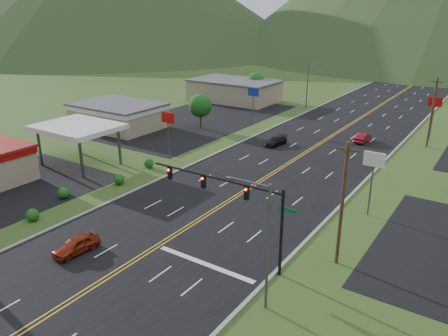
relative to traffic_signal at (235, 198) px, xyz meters
The scene contains 19 objects.
ground 16.32m from the traffic_signal, 114.86° to the right, with size 500.00×500.00×0.00m, color #324418.
road 16.32m from the traffic_signal, 114.86° to the right, with size 20.00×460.00×0.04m, color black.
traffic_signal is the anchor object (origin of this frame).
streetlight_east 6.17m from the traffic_signal, 40.39° to the right, with size 3.28×0.25×9.00m.
streetlight_west 58.88m from the traffic_signal, 107.97° to the left, with size 3.28×0.25×9.00m.
gas_canopy 29.59m from the traffic_signal, 164.30° to the left, with size 10.00×8.00×5.30m.
building_west_mid 45.46m from the traffic_signal, 148.05° to the left, with size 14.40×10.40×4.10m.
building_west_far 64.15m from the traffic_signal, 122.56° to the left, with size 18.40×11.40×4.50m.
pole_sign_west_a 26.00m from the traffic_signal, 142.00° to the left, with size 2.00×0.18×6.40m.
pole_sign_west_b 43.17m from the traffic_signal, 118.32° to the left, with size 2.00×0.18×6.40m.
pole_sign_east_a 15.45m from the traffic_signal, 65.05° to the left, with size 2.00×0.18×6.40m.
pole_sign_east_b 46.47m from the traffic_signal, 81.94° to the left, with size 2.00×0.18×6.40m.
tree_west_a 40.80m from the traffic_signal, 130.50° to the left, with size 3.84×3.84×5.82m.
tree_west_b 66.01m from the traffic_signal, 118.49° to the left, with size 3.84×3.84×5.82m.
utility_pole_a 8.08m from the traffic_signal, 29.72° to the left, with size 1.60×0.28×10.00m.
utility_pole_b 41.60m from the traffic_signal, 80.29° to the left, with size 1.60×0.28×10.00m.
car_red_near 13.83m from the traffic_signal, 150.16° to the right, with size 1.61×3.99×1.36m, color maroon.
car_dark_mid 32.04m from the traffic_signal, 111.51° to the left, with size 1.72×4.22×1.23m, color black.
car_red_far 38.49m from the traffic_signal, 92.22° to the left, with size 1.45×4.15×1.37m, color maroon.
Camera 1 is at (22.73, -11.82, 18.98)m, focal length 35.00 mm.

